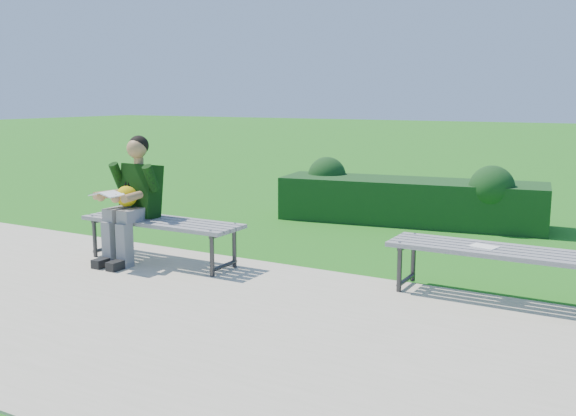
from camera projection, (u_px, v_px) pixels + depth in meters
ground at (288, 267)px, 6.62m from camera, size 80.00×80.00×0.00m
walkway at (181, 315)px, 5.12m from camera, size 30.00×3.50×0.02m
hedge at (410, 198)px, 8.88m from camera, size 3.69×1.42×0.86m
bench_left at (162, 225)px, 6.67m from camera, size 1.80×0.50×0.46m
bench_right at (496, 254)px, 5.43m from camera, size 1.80×0.50×0.46m
seated_boy at (133, 196)px, 6.68m from camera, size 0.56×0.76×1.31m
paper_sheet at (484, 246)px, 5.47m from camera, size 0.25×0.21×0.01m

